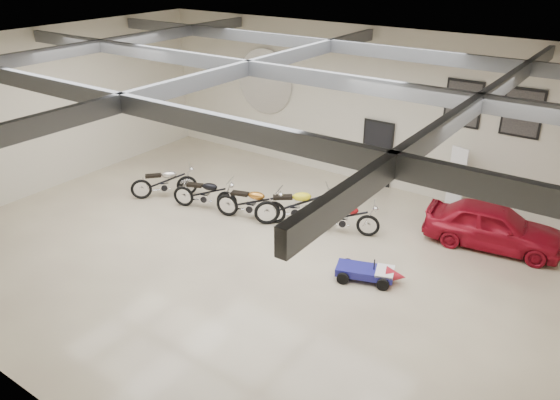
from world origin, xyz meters
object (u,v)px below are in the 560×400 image
Objects in this scene: motorcycle_silver at (164,182)px; motorcycle_red at (343,217)px; motorcycle_yellow at (295,205)px; go_kart at (371,270)px; vintage_car at (493,226)px; motorcycle_black at (205,193)px; motorcycle_gold at (250,202)px; banner_stand at (456,180)px.

motorcycle_red is at bearing -35.79° from motorcycle_silver.
motorcycle_yellow is 1.35× the size of go_kart.
go_kart is at bearing -51.01° from motorcycle_silver.
motorcycle_yellow is at bearing -35.77° from motorcycle_silver.
vintage_car is at bearing 41.96° from go_kart.
motorcycle_black is 0.95× the size of motorcycle_gold.
motorcycle_gold is 6.55m from vintage_car.
motorcycle_black is at bearing -130.94° from banner_stand.
motorcycle_black is at bearing 101.19° from vintage_car.
motorcycle_yellow is 3.39m from go_kart.
motorcycle_black is 0.57× the size of vintage_car.
motorcycle_black is (-6.09, -4.16, -0.46)m from banner_stand.
motorcycle_gold is 1.26× the size of go_kart.
motorcycle_yellow is (2.71, 0.74, 0.06)m from motorcycle_black.
motorcycle_yellow reaches higher than motorcycle_silver.
banner_stand is at bearing 67.62° from go_kart.
go_kart is (4.25, -0.88, -0.24)m from motorcycle_gold.
motorcycle_gold reaches higher than go_kart.
motorcycle_red is at bearing 116.56° from go_kart.
motorcycle_yellow is 0.64× the size of vintage_car.
motorcycle_black is (1.60, 0.11, -0.01)m from motorcycle_silver.
motorcycle_black is at bearing 154.75° from go_kart.
motorcycle_silver is 3.16m from motorcycle_gold.
motorcycle_silver is at bearing 163.85° from motorcycle_black.
motorcycle_red is at bearing -27.46° from motorcycle_yellow.
motorcycle_black is at bearing -42.93° from motorcycle_silver.
motorcycle_red is (4.11, 1.01, -0.01)m from motorcycle_black.
motorcycle_black reaches higher than motorcycle_red.
motorcycle_gold is at bearing 174.92° from motorcycle_red.
motorcycle_silver reaches higher than go_kart.
motorcycle_silver is 7.42m from go_kart.
banner_stand is 8.80m from motorcycle_silver.
banner_stand is at bearing 37.53° from vintage_car.
motorcycle_gold reaches higher than motorcycle_silver.
motorcycle_yellow is 1.43m from motorcycle_red.
motorcycle_silver is 1.22× the size of go_kart.
banner_stand reaches higher than motorcycle_gold.
motorcycle_gold is 2.69m from motorcycle_red.
banner_stand is 2.20m from vintage_car.
banner_stand is at bearing 6.97° from motorcycle_yellow.
go_kart is at bearing -28.79° from motorcycle_gold.
motorcycle_gold reaches higher than motorcycle_red.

